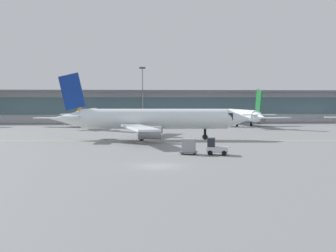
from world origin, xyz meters
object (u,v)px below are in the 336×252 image
Objects in this scene: cargo_dolly_lead at (189,146)px; baggage_tug at (216,148)px; gate_airplane_2 at (242,115)px; taxiing_regional_jet at (152,120)px; gate_airplane_1 at (88,115)px; apron_light_mast_1 at (142,93)px.

baggage_tug is at bearing -0.00° from cargo_dolly_lead.
gate_airplane_2 is 44.14m from taxiing_regional_jet.
gate_airplane_1 is at bearing 121.35° from cargo_dolly_lead.
apron_light_mast_1 is (-3.56, 75.86, 7.76)m from cargo_dolly_lead.
gate_airplane_2 is 9.78× the size of baggage_tug.
cargo_dolly_lead is at bearing 180.00° from baggage_tug.
gate_airplane_1 is 0.86× the size of taxiing_regional_jet.
taxiing_regional_jet is 11.96× the size of baggage_tug.
baggage_tug is 77.41m from apron_light_mast_1.
taxiing_regional_jet is at bearing 114.20° from cargo_dolly_lead.
gate_airplane_1 is 1.05× the size of gate_airplane_2.
gate_airplane_2 is at bearing -36.43° from apron_light_mast_1.
cargo_dolly_lead is (-21.43, -57.42, -1.73)m from gate_airplane_2.
apron_light_mast_1 is at bearing 48.30° from gate_airplane_2.
baggage_tug is (20.88, -59.54, -2.03)m from gate_airplane_1.
gate_airplane_1 is 12.07× the size of cargo_dolly_lead.
apron_light_mast_1 reaches higher than baggage_tug.
cargo_dolly_lead is 76.34m from apron_light_mast_1.
taxiing_regional_jet is 55.10m from apron_light_mast_1.
taxiing_regional_jet is 23.03m from baggage_tug.
apron_light_mast_1 reaches higher than gate_airplane_2.
gate_airplane_2 is 61.07m from baggage_tug.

